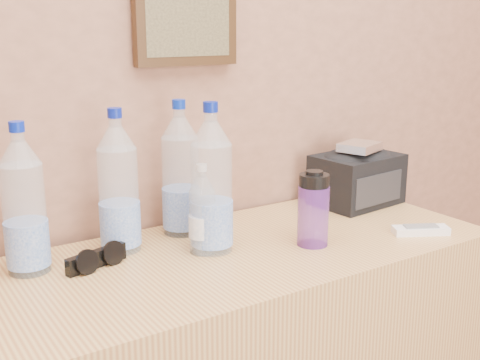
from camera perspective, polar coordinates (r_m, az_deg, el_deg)
name	(u,v)px	position (r m, az deg, el deg)	size (l,w,h in m)	color
picture_frame	(186,18)	(1.67, -5.13, 15.04)	(0.30, 0.03, 0.25)	#382311
pet_large_a	(24,207)	(1.44, -19.79, -2.44)	(0.09, 0.09, 0.35)	#CEECFF
pet_large_b	(119,189)	(1.52, -11.44, -0.85)	(0.10, 0.10, 0.36)	silver
pet_large_c	(181,175)	(1.62, -5.65, 0.44)	(0.10, 0.10, 0.36)	#A4C1D4
pet_large_d	(211,187)	(1.48, -2.72, -0.64)	(0.10, 0.10, 0.38)	white
pet_small	(202,214)	(1.49, -3.59, -3.27)	(0.07, 0.07, 0.23)	white
nalgene_bottle	(313,209)	(1.55, 6.96, -2.73)	(0.08, 0.08, 0.20)	purple
sunglasses	(96,259)	(1.46, -13.46, -7.28)	(0.16, 0.06, 0.04)	black
ac_remote	(421,230)	(1.72, 16.76, -4.59)	(0.15, 0.05, 0.02)	beige
toiletry_bag	(357,176)	(1.93, 11.02, 0.37)	(0.26, 0.19, 0.18)	black
foil_packet	(360,147)	(1.88, 11.27, 3.12)	(0.12, 0.10, 0.02)	silver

